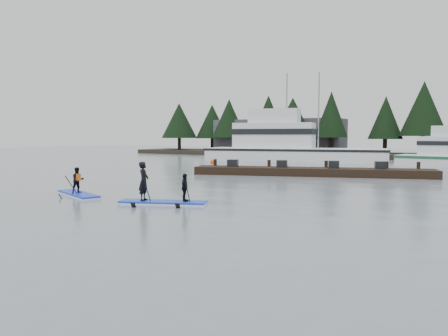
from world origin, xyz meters
The scene contains 11 objects.
ground centered at (0.00, 0.00, 0.00)m, with size 160.00×160.00×0.00m, color slate.
far_shore centered at (0.00, 42.00, 0.30)m, with size 70.00×8.00×0.60m, color #2D281E.
treeline centered at (0.00, 42.00, 0.00)m, with size 60.00×4.00×8.00m, color black, non-canonical shape.
waterfront_building centered at (-14.00, 44.00, 2.50)m, with size 18.00×6.00×5.00m, color #4C4C51.
fishing_boat_large centered at (-6.87, 31.04, 0.81)m, with size 19.53×9.25×10.50m.
floating_dock centered at (1.13, 15.69, 0.27)m, with size 16.12×2.15×0.54m, color black.
buoy_a centered at (-11.80, 23.37, 0.00)m, with size 0.53×0.53×0.53m, color #FD460C.
buoy_d centered at (6.12, 19.51, 0.00)m, with size 0.49×0.49×0.49m, color #FD460C.
buoy_b centered at (-2.75, 20.23, 0.00)m, with size 0.64×0.64×0.64m, color #FD460C.
paddleboard_solo centered at (-4.57, 0.60, 0.38)m, with size 3.42×1.95×1.78m.
paddleboard_duo centered at (0.25, 0.65, 0.52)m, with size 3.56×2.09×2.20m.
Camera 1 is at (11.44, -12.92, 2.75)m, focal length 35.00 mm.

